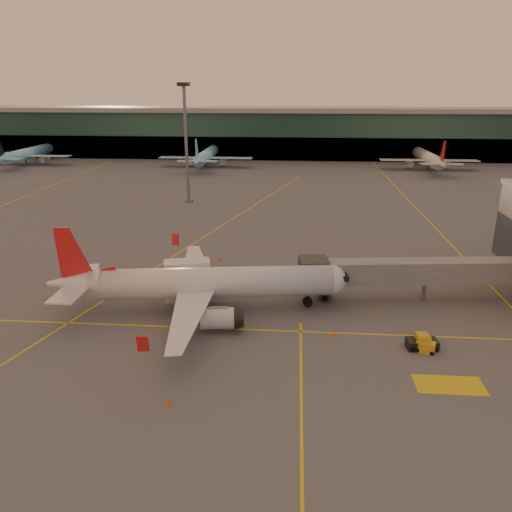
# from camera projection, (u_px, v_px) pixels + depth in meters

# --- Properties ---
(ground) EXTENTS (600.00, 600.00, 0.00)m
(ground) POSITION_uv_depth(u_px,v_px,m) (250.00, 353.00, 49.01)
(ground) COLOR #4C4F54
(ground) RESTS_ON ground
(taxi_markings) EXTENTS (100.12, 173.00, 0.01)m
(taxi_markings) POSITION_uv_depth(u_px,v_px,m) (233.00, 229.00, 91.52)
(taxi_markings) COLOR gold
(taxi_markings) RESTS_ON ground
(terminal) EXTENTS (400.00, 20.00, 17.60)m
(terminal) POSITION_uv_depth(u_px,v_px,m) (286.00, 133.00, 179.87)
(terminal) COLOR #19382D
(terminal) RESTS_ON ground
(mast_west_near) EXTENTS (2.40, 2.40, 25.60)m
(mast_west_near) POSITION_uv_depth(u_px,v_px,m) (186.00, 135.00, 107.95)
(mast_west_near) COLOR slate
(mast_west_near) RESTS_ON ground
(distant_aircraft_row) EXTENTS (225.00, 34.00, 13.00)m
(distant_aircraft_row) POSITION_uv_depth(u_px,v_px,m) (121.00, 165.00, 164.37)
(distant_aircraft_row) COLOR #96DEFB
(distant_aircraft_row) RESTS_ON ground
(main_airplane) EXTENTS (34.20, 30.96, 10.34)m
(main_airplane) POSITION_uv_depth(u_px,v_px,m) (202.00, 284.00, 57.21)
(main_airplane) COLOR silver
(main_airplane) RESTS_ON ground
(jet_bridge) EXTENTS (31.62, 6.61, 5.35)m
(jet_bridge) POSITION_uv_depth(u_px,v_px,m) (437.00, 272.00, 60.06)
(jet_bridge) COLOR slate
(jet_bridge) RESTS_ON ground
(catering_truck) EXTENTS (6.04, 3.72, 4.36)m
(catering_truck) POSITION_uv_depth(u_px,v_px,m) (188.00, 275.00, 62.38)
(catering_truck) COLOR #AB182D
(catering_truck) RESTS_ON ground
(gpu_cart) EXTENTS (2.09, 1.71, 1.06)m
(gpu_cart) POSITION_uv_depth(u_px,v_px,m) (426.00, 347.00, 49.18)
(gpu_cart) COLOR gold
(gpu_cart) RESTS_ON ground
(pushback_tug) EXTENTS (3.14, 1.90, 1.55)m
(pushback_tug) POSITION_uv_depth(u_px,v_px,m) (422.00, 343.00, 49.74)
(pushback_tug) COLOR black
(pushback_tug) RESTS_ON ground
(cone_nose) EXTENTS (0.39, 0.39, 0.49)m
(cone_nose) POSITION_uv_depth(u_px,v_px,m) (372.00, 313.00, 57.27)
(cone_nose) COLOR #F34A0C
(cone_nose) RESTS_ON ground
(cone_tail) EXTENTS (0.43, 0.43, 0.55)m
(cone_tail) POSITION_uv_depth(u_px,v_px,m) (46.00, 300.00, 60.61)
(cone_tail) COLOR #F34A0C
(cone_tail) RESTS_ON ground
(cone_wing_right) EXTENTS (0.47, 0.47, 0.60)m
(cone_wing_right) POSITION_uv_depth(u_px,v_px,m) (169.00, 403.00, 40.91)
(cone_wing_right) COLOR #F34A0C
(cone_wing_right) RESTS_ON ground
(cone_wing_left) EXTENTS (0.48, 0.48, 0.61)m
(cone_wing_left) POSITION_uv_depth(u_px,v_px,m) (219.00, 258.00, 75.01)
(cone_wing_left) COLOR #F34A0C
(cone_wing_left) RESTS_ON ground
(cone_fwd) EXTENTS (0.47, 0.47, 0.60)m
(cone_fwd) POSITION_uv_depth(u_px,v_px,m) (334.00, 334.00, 52.25)
(cone_fwd) COLOR #F34A0C
(cone_fwd) RESTS_ON ground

